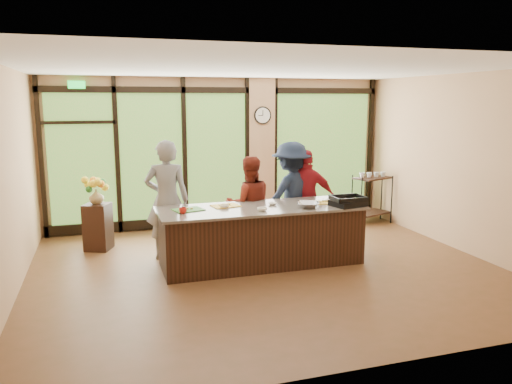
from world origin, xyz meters
TOP-DOWN VIEW (x-y plane):
  - floor at (0.00, 0.00)m, footprint 7.00×7.00m
  - ceiling at (0.00, 0.00)m, footprint 7.00×7.00m
  - back_wall at (0.00, 3.00)m, footprint 7.00×0.00m
  - left_wall at (-3.50, 0.00)m, footprint 0.00×6.00m
  - right_wall at (3.50, 0.00)m, footprint 0.00×6.00m
  - window_wall at (0.16, 2.95)m, footprint 6.90×0.12m
  - island_base at (0.00, 0.30)m, footprint 3.10×1.00m
  - countertop at (0.00, 0.30)m, footprint 3.20×1.10m
  - wall_clock at (0.85, 2.87)m, footprint 0.36×0.04m
  - cook_left at (-1.36, 1.03)m, footprint 0.78×0.58m
  - cook_midleft at (0.00, 0.99)m, footprint 0.86×0.70m
  - cook_midright at (1.07, 1.03)m, footprint 1.08×0.73m
  - cook_right at (0.81, 1.09)m, footprint 1.36×1.05m
  - roasting_pan at (1.32, -0.03)m, footprint 0.58×0.50m
  - mixing_bowl at (0.68, 0.04)m, footprint 0.44×0.44m
  - cutting_board_left at (-1.13, 0.40)m, footprint 0.50×0.42m
  - cutting_board_center at (-0.52, 0.51)m, footprint 0.46×0.38m
  - cutting_board_right at (1.03, 0.30)m, footprint 0.45×0.40m
  - prep_bowl_near at (-0.57, 0.41)m, footprint 0.18×0.18m
  - prep_bowl_mid at (-0.08, 0.02)m, footprint 0.19×0.19m
  - prep_bowl_far at (0.21, 0.39)m, footprint 0.15×0.15m
  - red_ramekin at (-1.24, 0.19)m, footprint 0.13×0.13m
  - flower_stand at (-2.46, 1.87)m, footprint 0.53×0.53m
  - flower_vase at (-2.46, 1.87)m, footprint 0.28×0.28m
  - bar_cart at (3.07, 2.22)m, footprint 0.89×0.69m

SIDE VIEW (x-z plane):
  - floor at x=0.00m, z-range 0.00..0.00m
  - flower_stand at x=-2.46m, z-range 0.00..0.81m
  - island_base at x=0.00m, z-range 0.00..0.88m
  - bar_cart at x=3.07m, z-range 0.11..1.18m
  - cook_midleft at x=0.00m, z-range 0.00..1.64m
  - cook_midright at x=1.07m, z-range 0.00..1.71m
  - countertop at x=0.00m, z-range 0.88..0.92m
  - cook_right at x=0.81m, z-range 0.00..1.85m
  - cutting_board_right at x=1.03m, z-range 0.92..0.93m
  - cutting_board_center at x=-0.52m, z-range 0.92..0.93m
  - cutting_board_left at x=-1.13m, z-range 0.92..0.93m
  - flower_vase at x=-2.46m, z-range 0.81..1.07m
  - prep_bowl_far at x=0.21m, z-range 0.92..0.95m
  - prep_bowl_near at x=-0.57m, z-range 0.92..0.97m
  - prep_bowl_mid at x=-0.08m, z-range 0.92..0.97m
  - mixing_bowl at x=0.68m, z-range 0.92..1.00m
  - roasting_pan at x=1.32m, z-range 0.92..1.01m
  - red_ramekin at x=-1.24m, z-range 0.92..1.01m
  - cook_left at x=-1.36m, z-range 0.00..1.94m
  - window_wall at x=0.16m, z-range -0.11..2.89m
  - back_wall at x=0.00m, z-range -2.00..5.00m
  - left_wall at x=-3.50m, z-range -1.50..4.50m
  - right_wall at x=3.50m, z-range -1.50..4.50m
  - wall_clock at x=0.85m, z-range 2.07..2.43m
  - ceiling at x=0.00m, z-range 3.00..3.00m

